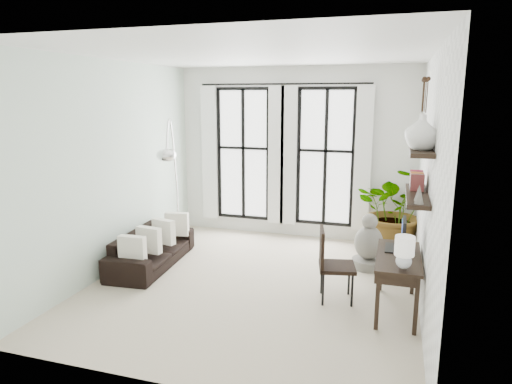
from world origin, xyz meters
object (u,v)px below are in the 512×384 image
at_px(sofa, 152,249).
at_px(arc_lamp, 171,151).
at_px(desk, 398,260).
at_px(plant, 396,210).
at_px(buddha, 369,245).
at_px(desk_chair, 330,260).

height_order(sofa, arc_lamp, arc_lamp).
distance_m(sofa, desk, 3.81).
xyz_separation_m(plant, buddha, (-0.38, -0.85, -0.40)).
bearing_deg(plant, buddha, -114.26).
height_order(sofa, desk, desk).
bearing_deg(desk, sofa, 171.38).
bearing_deg(desk_chair, desk, -20.71).
xyz_separation_m(plant, desk, (0.05, -2.31, -0.07)).
bearing_deg(buddha, desk_chair, -107.29).
distance_m(desk, arc_lamp, 3.97).
distance_m(plant, buddha, 1.02).
xyz_separation_m(sofa, plant, (3.70, 1.74, 0.49)).
distance_m(sofa, desk_chair, 2.95).
distance_m(plant, desk, 2.31).
bearing_deg(buddha, arc_lamp, -174.60).
relative_size(desk, arc_lamp, 0.54).
xyz_separation_m(desk, desk_chair, (-0.84, 0.13, -0.14)).
height_order(sofa, buddha, buddha).
relative_size(desk, buddha, 1.41).
xyz_separation_m(sofa, desk, (3.75, -0.57, 0.42)).
height_order(plant, buddha, plant).
height_order(sofa, desk_chair, desk_chair).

